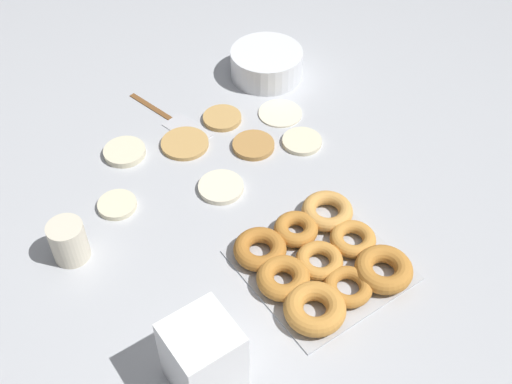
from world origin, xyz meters
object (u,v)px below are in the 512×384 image
at_px(pancake_2, 253,145).
at_px(pancake_7, 220,187).
at_px(pancake_4, 280,113).
at_px(pancake_6, 222,118).
at_px(donut_tray, 320,262).
at_px(spatula, 179,124).
at_px(pancake_5, 117,205).
at_px(pancake_0, 125,152).
at_px(paper_cup, 69,241).
at_px(pancake_1, 185,144).
at_px(pancake_3, 302,141).
at_px(batter_bowl, 267,64).
at_px(container_stack, 203,356).

xyz_separation_m(pancake_2, pancake_7, (-0.14, -0.07, 0.00)).
bearing_deg(pancake_7, pancake_4, 26.66).
relative_size(pancake_6, donut_tray, 0.32).
bearing_deg(spatula, pancake_4, 51.22).
bearing_deg(pancake_5, spatula, 32.74).
height_order(pancake_0, paper_cup, paper_cup).
relative_size(pancake_1, pancake_5, 1.34).
distance_m(pancake_3, donut_tray, 0.37).
bearing_deg(paper_cup, pancake_7, -2.35).
bearing_deg(donut_tray, pancake_6, 79.69).
relative_size(pancake_1, pancake_6, 1.19).
bearing_deg(pancake_7, pancake_5, 158.80).
relative_size(pancake_0, paper_cup, 1.11).
bearing_deg(pancake_2, pancake_7, -153.19).
height_order(pancake_1, pancake_5, pancake_5).
relative_size(pancake_4, pancake_7, 1.08).
xyz_separation_m(pancake_5, batter_bowl, (0.54, 0.20, 0.03)).
bearing_deg(pancake_5, batter_bowl, 20.44).
xyz_separation_m(pancake_6, paper_cup, (-0.48, -0.18, 0.04)).
bearing_deg(pancake_3, donut_tray, -122.45).
height_order(pancake_2, pancake_5, same).
bearing_deg(container_stack, pancake_1, 62.65).
bearing_deg(pancake_5, paper_cup, -153.05).
distance_m(pancake_7, donut_tray, 0.30).
bearing_deg(spatula, pancake_2, 17.65).
distance_m(pancake_5, batter_bowl, 0.58).
xyz_separation_m(pancake_3, pancake_6, (-0.11, 0.18, 0.00)).
distance_m(pancake_6, container_stack, 0.70).
xyz_separation_m(pancake_1, pancake_5, (-0.22, -0.09, 0.00)).
distance_m(donut_tray, paper_cup, 0.50).
bearing_deg(pancake_7, pancake_2, 26.81).
xyz_separation_m(pancake_3, batter_bowl, (0.09, 0.27, 0.03)).
relative_size(pancake_0, pancake_3, 1.04).
bearing_deg(pancake_4, pancake_1, 171.74).
bearing_deg(pancake_7, spatula, 81.64).
distance_m(pancake_4, spatula, 0.25).
height_order(pancake_1, container_stack, container_stack).
bearing_deg(pancake_6, spatula, 154.89).
distance_m(pancake_5, container_stack, 0.46).
distance_m(paper_cup, spatula, 0.45).
bearing_deg(pancake_4, pancake_0, 166.78).
relative_size(pancake_6, spatula, 0.35).
xyz_separation_m(donut_tray, batter_bowl, (0.29, 0.58, 0.02)).
xyz_separation_m(pancake_3, paper_cup, (-0.59, -0.00, 0.04)).
height_order(pancake_1, pancake_7, pancake_7).
bearing_deg(batter_bowl, paper_cup, -158.22).
height_order(container_stack, paper_cup, container_stack).
xyz_separation_m(pancake_2, pancake_5, (-0.35, 0.01, -0.00)).
bearing_deg(pancake_0, pancake_3, -29.74).
relative_size(pancake_1, pancake_3, 1.20).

